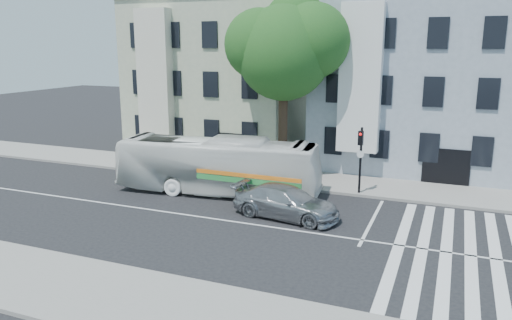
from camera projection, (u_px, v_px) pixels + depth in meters
The scene contains 10 objects.
ground at pixel (222, 220), 23.27m from camera, with size 120.00×120.00×0.00m, color black.
sidewalk_far at pixel (280, 177), 30.47m from camera, with size 80.00×4.00×0.15m, color gray.
sidewalk_near at pixel (114, 297), 16.04m from camera, with size 80.00×4.00×0.15m, color gray.
building_left at pixel (225, 78), 38.12m from camera, with size 12.00×10.00×11.00m, color #A0A98E.
building_right at pixel (415, 83), 32.99m from camera, with size 12.00×10.00×11.00m, color gray.
street_tree at pixel (286, 47), 29.35m from camera, with size 7.30×5.90×11.10m.
bus at pixel (218, 166), 27.14m from camera, with size 11.18×2.62×3.12m, color white.
sedan at pixel (286, 202), 23.50m from camera, with size 5.15×2.10×1.50m, color #A3A5AA.
hedge at pixel (214, 169), 30.70m from camera, with size 8.50×0.84×0.70m, color #336521, non-canonical shape.
traffic_signal at pixel (360, 152), 26.45m from camera, with size 0.39×0.51×3.74m.
Camera 1 is at (9.74, -19.82, 8.02)m, focal length 35.00 mm.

